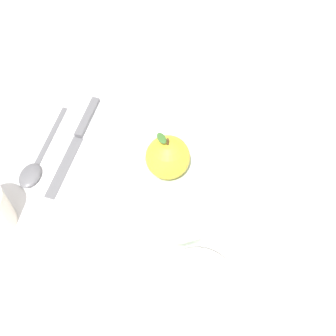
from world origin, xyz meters
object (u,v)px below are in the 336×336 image
dinner_plate (168,172)px  apple (168,157)px  side_bowl (197,290)px  knife (79,136)px  spoon (35,166)px

dinner_plate → apple: apple is taller
dinner_plate → side_bowl: 0.20m
apple → knife: bearing=-1.2°
dinner_plate → side_bowl: size_ratio=2.35×
dinner_plate → side_bowl: (-0.12, 0.16, 0.02)m
apple → knife: 0.18m
side_bowl → spoon: bearing=-14.7°
apple → side_bowl: apple is taller
apple → spoon: 0.22m
apple → dinner_plate: bearing=162.2°
knife → side_bowl: bearing=150.0°
apple → side_bowl: bearing=126.2°
side_bowl → spoon: side_bowl is taller
knife → spoon: size_ratio=1.19×
dinner_plate → spoon: bearing=21.2°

